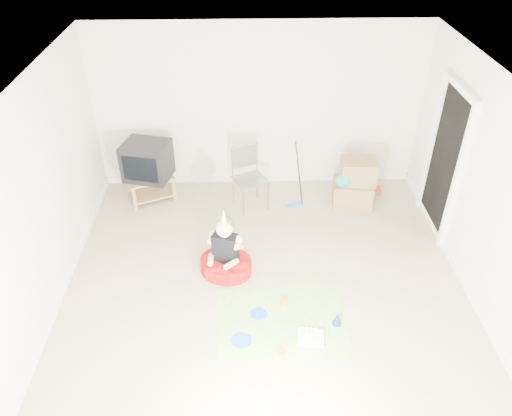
{
  "coord_description": "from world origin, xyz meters",
  "views": [
    {
      "loc": [
        -0.25,
        -4.59,
        4.38
      ],
      "look_at": [
        -0.1,
        0.4,
        0.9
      ],
      "focal_mm": 35.0,
      "sensor_mm": 36.0,
      "label": 1
    }
  ],
  "objects_px": {
    "crt_tv": "(147,161)",
    "cardboard_boxes": "(354,184)",
    "folding_chair": "(250,180)",
    "birthday_cake": "(311,339)",
    "tv_stand": "(151,186)",
    "seated_woman": "(226,259)"
  },
  "relations": [
    {
      "from": "crt_tv",
      "to": "cardboard_boxes",
      "type": "bearing_deg",
      "value": 10.64
    },
    {
      "from": "folding_chair",
      "to": "birthday_cake",
      "type": "relative_size",
      "value": 3.07
    },
    {
      "from": "tv_stand",
      "to": "seated_woman",
      "type": "height_order",
      "value": "seated_woman"
    },
    {
      "from": "seated_woman",
      "to": "tv_stand",
      "type": "bearing_deg",
      "value": 124.96
    },
    {
      "from": "seated_woman",
      "to": "birthday_cake",
      "type": "relative_size",
      "value": 3.04
    },
    {
      "from": "folding_chair",
      "to": "cardboard_boxes",
      "type": "bearing_deg",
      "value": 1.24
    },
    {
      "from": "crt_tv",
      "to": "birthday_cake",
      "type": "xyz_separation_m",
      "value": [
        2.15,
        -2.89,
        -0.66
      ]
    },
    {
      "from": "cardboard_boxes",
      "to": "seated_woman",
      "type": "height_order",
      "value": "seated_woman"
    },
    {
      "from": "cardboard_boxes",
      "to": "birthday_cake",
      "type": "bearing_deg",
      "value": -109.78
    },
    {
      "from": "birthday_cake",
      "to": "seated_woman",
      "type": "bearing_deg",
      "value": 128.95
    },
    {
      "from": "cardboard_boxes",
      "to": "crt_tv",
      "type": "bearing_deg",
      "value": 176.51
    },
    {
      "from": "folding_chair",
      "to": "seated_woman",
      "type": "xyz_separation_m",
      "value": [
        -0.35,
        -1.48,
        -0.27
      ]
    },
    {
      "from": "folding_chair",
      "to": "cardboard_boxes",
      "type": "distance_m",
      "value": 1.58
    },
    {
      "from": "seated_woman",
      "to": "birthday_cake",
      "type": "bearing_deg",
      "value": -51.05
    },
    {
      "from": "tv_stand",
      "to": "folding_chair",
      "type": "height_order",
      "value": "folding_chair"
    },
    {
      "from": "tv_stand",
      "to": "folding_chair",
      "type": "relative_size",
      "value": 0.8
    },
    {
      "from": "crt_tv",
      "to": "birthday_cake",
      "type": "distance_m",
      "value": 3.66
    },
    {
      "from": "seated_woman",
      "to": "crt_tv",
      "type": "bearing_deg",
      "value": 124.96
    },
    {
      "from": "tv_stand",
      "to": "cardboard_boxes",
      "type": "bearing_deg",
      "value": -3.49
    },
    {
      "from": "tv_stand",
      "to": "cardboard_boxes",
      "type": "relative_size",
      "value": 1.05
    },
    {
      "from": "tv_stand",
      "to": "birthday_cake",
      "type": "bearing_deg",
      "value": -53.35
    },
    {
      "from": "tv_stand",
      "to": "birthday_cake",
      "type": "height_order",
      "value": "tv_stand"
    }
  ]
}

